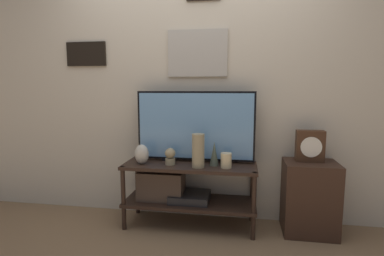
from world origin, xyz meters
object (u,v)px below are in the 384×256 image
at_px(television, 195,126).
at_px(vase_slim_bronze, 214,154).
at_px(candle_jar, 226,160).
at_px(decorative_bust, 170,156).
at_px(vase_tall_ceramic, 198,151).
at_px(vase_urn_stoneware, 142,154).
at_px(mantel_clock, 310,146).

height_order(television, vase_slim_bronze, television).
relative_size(candle_jar, decorative_bust, 0.85).
bearing_deg(vase_slim_bronze, candle_jar, -28.84).
bearing_deg(decorative_bust, television, 34.65).
xyz_separation_m(vase_tall_ceramic, candle_jar, (0.24, 0.02, -0.08)).
distance_m(television, vase_tall_ceramic, 0.28).
bearing_deg(vase_urn_stoneware, television, 18.53).
xyz_separation_m(television, mantel_clock, (1.01, -0.03, -0.15)).
xyz_separation_m(television, decorative_bust, (-0.21, -0.14, -0.26)).
bearing_deg(decorative_bust, mantel_clock, 5.26).
bearing_deg(mantel_clock, vase_slim_bronze, -174.56).
distance_m(television, mantel_clock, 1.02).
xyz_separation_m(vase_tall_ceramic, mantel_clock, (0.96, 0.16, 0.04)).
bearing_deg(vase_urn_stoneware, vase_slim_bronze, 4.19).
distance_m(vase_urn_stoneware, vase_slim_bronze, 0.66).
distance_m(vase_tall_ceramic, candle_jar, 0.26).
height_order(television, mantel_clock, television).
relative_size(television, mantel_clock, 4.02).
bearing_deg(mantel_clock, vase_urn_stoneware, -175.11).
distance_m(candle_jar, decorative_bust, 0.51).
bearing_deg(television, decorative_bust, -145.35).
bearing_deg(candle_jar, mantel_clock, 11.01).
distance_m(vase_tall_ceramic, mantel_clock, 0.97).
height_order(vase_urn_stoneware, vase_tall_ceramic, vase_tall_ceramic).
xyz_separation_m(vase_urn_stoneware, vase_slim_bronze, (0.66, 0.05, 0.02)).
bearing_deg(vase_tall_ceramic, television, 106.27).
bearing_deg(mantel_clock, vase_tall_ceramic, -170.42).
distance_m(vase_urn_stoneware, mantel_clock, 1.49).
relative_size(decorative_bust, mantel_clock, 0.56).
xyz_separation_m(vase_slim_bronze, decorative_bust, (-0.39, -0.03, -0.03)).
height_order(vase_tall_ceramic, candle_jar, vase_tall_ceramic).
bearing_deg(candle_jar, decorative_bust, 176.96).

